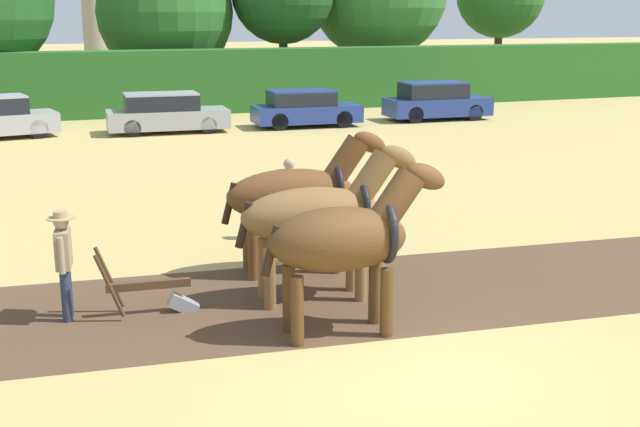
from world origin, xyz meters
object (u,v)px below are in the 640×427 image
object	(u,v)px
tree_center	(165,12)
draft_horse_trail_left	(298,194)
parked_car_center_right	(305,109)
parked_car_center	(166,114)
farmer_at_plow	(64,257)
plow	(157,293)
draft_horse_lead_right	(320,214)
farmer_beside_team	(289,193)
draft_horse_lead_left	(346,238)
parked_car_right	(436,102)

from	to	relation	value
tree_center	draft_horse_trail_left	distance (m)	27.95
tree_center	parked_car_center_right	xyz separation A→B (m)	(3.57, -10.38, -3.71)
parked_car_center_right	tree_center	bearing A→B (deg)	112.07
tree_center	parked_car_center	world-z (taller)	tree_center
draft_horse_trail_left	farmer_at_plow	distance (m)	4.01
plow	parked_car_center_right	xyz separation A→B (m)	(8.74, 18.48, 0.39)
draft_horse_lead_right	farmer_beside_team	size ratio (longest dim) A/B	1.78
draft_horse_trail_left	parked_car_center	size ratio (longest dim) A/B	0.64
draft_horse_trail_left	parked_car_center	xyz separation A→B (m)	(0.72, 17.55, -0.66)
draft_horse_lead_left	draft_horse_lead_right	world-z (taller)	draft_horse_lead_right
parked_car_center	parked_car_right	bearing A→B (deg)	2.12
draft_horse_trail_left	farmer_at_plow	xyz separation A→B (m)	(-3.87, -0.96, -0.43)
parked_car_center	parked_car_center_right	bearing A→B (deg)	0.27
farmer_beside_team	parked_car_center_right	distance (m)	16.37
draft_horse_lead_right	draft_horse_trail_left	bearing A→B (deg)	90.05
draft_horse_lead_right	plow	world-z (taller)	draft_horse_lead_right
parked_car_center	parked_car_center_right	world-z (taller)	parked_car_center
farmer_beside_team	plow	bearing A→B (deg)	176.51
parked_car_center_right	plow	bearing A→B (deg)	-112.21
tree_center	farmer_at_plow	distance (m)	29.55
tree_center	plow	world-z (taller)	tree_center
draft_horse_lead_right	draft_horse_lead_left	bearing A→B (deg)	-90.26
draft_horse_lead_left	tree_center	bearing A→B (deg)	90.16
draft_horse_trail_left	plow	distance (m)	3.05
draft_horse_trail_left	farmer_beside_team	world-z (taller)	draft_horse_trail_left
parked_car_center_right	farmer_at_plow	bearing A→B (deg)	-115.62
tree_center	draft_horse_lead_right	world-z (taller)	tree_center
tree_center	farmer_at_plow	world-z (taller)	tree_center
plow	farmer_at_plow	world-z (taller)	farmer_at_plow
farmer_at_plow	parked_car_center	bearing A→B (deg)	84.51
parked_car_right	plow	bearing A→B (deg)	-125.55
draft_horse_lead_left	draft_horse_trail_left	xyz separation A→B (m)	(0.28, 2.84, 0.00)
tree_center	draft_horse_trail_left	xyz separation A→B (m)	(-2.56, -27.67, -3.04)
tree_center	draft_horse_lead_left	size ratio (longest dim) A/B	2.90
draft_horse_trail_left	parked_car_right	world-z (taller)	draft_horse_trail_left
tree_center	parked_car_center_right	distance (m)	11.58
draft_horse_lead_right	parked_car_center_right	size ratio (longest dim) A/B	0.68
draft_horse_lead_left	plow	bearing A→B (deg)	150.07
draft_horse_lead_left	parked_car_center	bearing A→B (deg)	92.68
plow	parked_car_center_right	distance (m)	20.44
farmer_beside_team	parked_car_center	size ratio (longest dim) A/B	0.36
draft_horse_lead_left	draft_horse_trail_left	size ratio (longest dim) A/B	0.91
draft_horse_lead_left	farmer_beside_team	world-z (taller)	draft_horse_lead_left
plow	parked_car_right	distance (m)	23.61
draft_horse_lead_left	parked_car_right	bearing A→B (deg)	64.26
draft_horse_trail_left	plow	size ratio (longest dim) A/B	1.94
tree_center	parked_car_center	xyz separation A→B (m)	(-1.84, -10.12, -3.70)
parked_car_center	parked_car_right	size ratio (longest dim) A/B	1.02
plow	draft_horse_lead_left	bearing A→B (deg)	-29.93
tree_center	plow	xyz separation A→B (m)	(-5.17, -28.85, -4.10)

